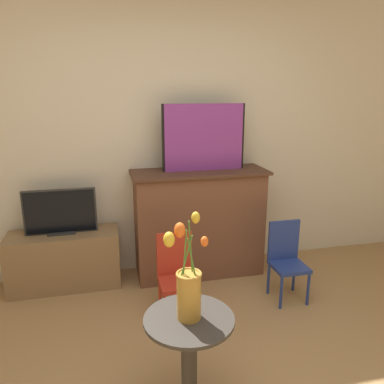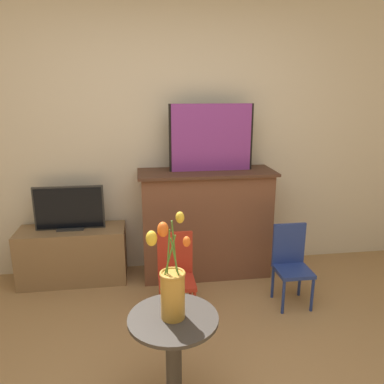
# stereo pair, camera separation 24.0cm
# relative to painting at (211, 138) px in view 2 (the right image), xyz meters

# --- Properties ---
(wall_back) EXTENTS (8.00, 0.06, 2.70)m
(wall_back) POSITION_rel_painting_xyz_m (-0.38, 0.24, 0.06)
(wall_back) COLOR beige
(wall_back) RESTS_ON ground
(fireplace_mantel) EXTENTS (1.23, 0.46, 1.00)m
(fireplace_mantel) POSITION_rel_painting_xyz_m (-0.04, -0.01, -0.78)
(fireplace_mantel) COLOR brown
(fireplace_mantel) RESTS_ON ground
(painting) EXTENTS (0.75, 0.03, 0.59)m
(painting) POSITION_rel_painting_xyz_m (0.00, 0.00, 0.00)
(painting) COLOR black
(painting) RESTS_ON fireplace_mantel
(tv_stand) EXTENTS (0.94, 0.36, 0.50)m
(tv_stand) POSITION_rel_painting_xyz_m (-1.27, 0.00, -1.04)
(tv_stand) COLOR olive
(tv_stand) RESTS_ON ground
(tv_monitor) EXTENTS (0.60, 0.12, 0.39)m
(tv_monitor) POSITION_rel_painting_xyz_m (-1.27, 0.01, -0.60)
(tv_monitor) COLOR #2D2D2D
(tv_monitor) RESTS_ON tv_stand
(chair_red) EXTENTS (0.27, 0.27, 0.66)m
(chair_red) POSITION_rel_painting_xyz_m (-0.39, -0.66, -0.94)
(chair_red) COLOR #B22D1E
(chair_red) RESTS_ON ground
(chair_blue) EXTENTS (0.27, 0.27, 0.66)m
(chair_blue) POSITION_rel_painting_xyz_m (0.56, -0.61, -0.94)
(chair_blue) COLOR navy
(chair_blue) RESTS_ON ground
(side_table) EXTENTS (0.48, 0.48, 0.56)m
(side_table) POSITION_rel_painting_xyz_m (-0.49, -1.55, -0.93)
(side_table) COLOR #332D28
(side_table) RESTS_ON ground
(vase_tulips) EXTENTS (0.21, 0.14, 0.56)m
(vase_tulips) POSITION_rel_painting_xyz_m (-0.50, -1.55, -0.55)
(vase_tulips) COLOR #B78433
(vase_tulips) RESTS_ON side_table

